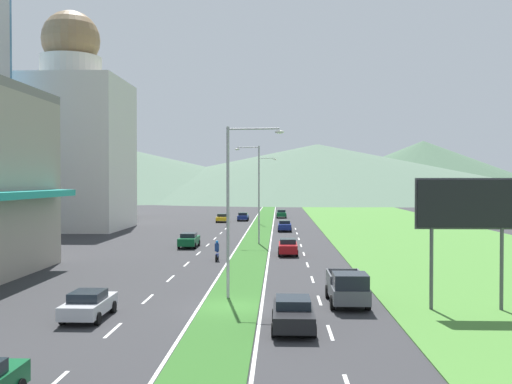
# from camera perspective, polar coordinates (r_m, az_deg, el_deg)

# --- Properties ---
(ground_plane) EXTENTS (600.00, 600.00, 0.00)m
(ground_plane) POSITION_cam_1_polar(r_m,az_deg,el_deg) (33.60, -2.50, -11.04)
(ground_plane) COLOR #2D2D30
(grass_median) EXTENTS (3.20, 240.00, 0.06)m
(grass_median) POSITION_cam_1_polar(r_m,az_deg,el_deg) (93.04, 0.57, -3.22)
(grass_median) COLOR #2D6023
(grass_median) RESTS_ON ground_plane
(grass_verge_right) EXTENTS (24.00, 240.00, 0.06)m
(grass_verge_right) POSITION_cam_1_polar(r_m,az_deg,el_deg) (94.70, 13.14, -3.18)
(grass_verge_right) COLOR #477F33
(grass_verge_right) RESTS_ON ground_plane
(lane_dash_left_1) EXTENTS (0.16, 2.80, 0.01)m
(lane_dash_left_1) POSITION_cam_1_polar(r_m,az_deg,el_deg) (22.70, -18.91, -17.08)
(lane_dash_left_1) COLOR silver
(lane_dash_left_1) RESTS_ON ground_plane
(lane_dash_left_2) EXTENTS (0.16, 2.80, 0.01)m
(lane_dash_left_2) POSITION_cam_1_polar(r_m,az_deg,el_deg) (29.43, -13.59, -12.81)
(lane_dash_left_2) COLOR silver
(lane_dash_left_2) RESTS_ON ground_plane
(lane_dash_left_3) EXTENTS (0.16, 2.80, 0.01)m
(lane_dash_left_3) POSITION_cam_1_polar(r_m,az_deg,el_deg) (36.41, -10.37, -10.10)
(lane_dash_left_3) COLOR silver
(lane_dash_left_3) RESTS_ON ground_plane
(lane_dash_left_4) EXTENTS (0.16, 2.80, 0.01)m
(lane_dash_left_4) POSITION_cam_1_polar(r_m,az_deg,el_deg) (43.52, -8.23, -8.24)
(lane_dash_left_4) COLOR silver
(lane_dash_left_4) RESTS_ON ground_plane
(lane_dash_left_5) EXTENTS (0.16, 2.80, 0.01)m
(lane_dash_left_5) POSITION_cam_1_polar(r_m,az_deg,el_deg) (50.70, -6.70, -6.90)
(lane_dash_left_5) COLOR silver
(lane_dash_left_5) RESTS_ON ground_plane
(lane_dash_left_6) EXTENTS (0.16, 2.80, 0.01)m
(lane_dash_left_6) POSITION_cam_1_polar(r_m,az_deg,el_deg) (57.93, -5.56, -5.90)
(lane_dash_left_6) COLOR silver
(lane_dash_left_6) RESTS_ON ground_plane
(lane_dash_left_7) EXTENTS (0.16, 2.80, 0.01)m
(lane_dash_left_7) POSITION_cam_1_polar(r_m,az_deg,el_deg) (65.19, -4.68, -5.11)
(lane_dash_left_7) COLOR silver
(lane_dash_left_7) RESTS_ON ground_plane
(lane_dash_left_8) EXTENTS (0.16, 2.80, 0.01)m
(lane_dash_left_8) POSITION_cam_1_polar(r_m,az_deg,el_deg) (72.47, -3.97, -4.48)
(lane_dash_left_8) COLOR silver
(lane_dash_left_8) RESTS_ON ground_plane
(lane_dash_left_9) EXTENTS (0.16, 2.80, 0.01)m
(lane_dash_left_9) POSITION_cam_1_polar(r_m,az_deg,el_deg) (79.77, -3.40, -3.97)
(lane_dash_left_9) COLOR silver
(lane_dash_left_9) RESTS_ON ground_plane
(lane_dash_left_10) EXTENTS (0.16, 2.80, 0.01)m
(lane_dash_left_10) POSITION_cam_1_polar(r_m,az_deg,el_deg) (87.08, -2.92, -3.54)
(lane_dash_left_10) COLOR silver
(lane_dash_left_10) RESTS_ON ground_plane
(lane_dash_right_2) EXTENTS (0.16, 2.80, 0.01)m
(lane_dash_right_2) POSITION_cam_1_polar(r_m,az_deg,el_deg) (28.47, 7.15, -13.27)
(lane_dash_right_2) COLOR silver
(lane_dash_right_2) RESTS_ON ground_plane
(lane_dash_right_3) EXTENTS (0.16, 2.80, 0.01)m
(lane_dash_right_3) POSITION_cam_1_polar(r_m,az_deg,el_deg) (35.64, 6.12, -10.33)
(lane_dash_right_3) COLOR silver
(lane_dash_right_3) RESTS_ON ground_plane
(lane_dash_right_4) EXTENTS (0.16, 2.80, 0.01)m
(lane_dash_right_4) POSITION_cam_1_polar(r_m,az_deg,el_deg) (42.87, 5.45, -8.38)
(lane_dash_right_4) COLOR silver
(lane_dash_right_4) RESTS_ON ground_plane
(lane_dash_right_5) EXTENTS (0.16, 2.80, 0.01)m
(lane_dash_right_5) POSITION_cam_1_polar(r_m,az_deg,el_deg) (50.15, 4.98, -6.99)
(lane_dash_right_5) COLOR silver
(lane_dash_right_5) RESTS_ON ground_plane
(lane_dash_right_6) EXTENTS (0.16, 2.80, 0.01)m
(lane_dash_right_6) POSITION_cam_1_polar(r_m,az_deg,el_deg) (57.45, 4.63, -5.95)
(lane_dash_right_6) COLOR silver
(lane_dash_right_6) RESTS_ON ground_plane
(lane_dash_right_7) EXTENTS (0.16, 2.80, 0.01)m
(lane_dash_right_7) POSITION_cam_1_polar(r_m,az_deg,el_deg) (64.76, 4.35, -5.15)
(lane_dash_right_7) COLOR silver
(lane_dash_right_7) RESTS_ON ground_plane
(lane_dash_right_8) EXTENTS (0.16, 2.80, 0.01)m
(lane_dash_right_8) POSITION_cam_1_polar(r_m,az_deg,el_deg) (72.09, 4.14, -4.51)
(lane_dash_right_8) COLOR silver
(lane_dash_right_8) RESTS_ON ground_plane
(lane_dash_right_9) EXTENTS (0.16, 2.80, 0.01)m
(lane_dash_right_9) POSITION_cam_1_polar(r_m,az_deg,el_deg) (79.42, 3.96, -3.99)
(lane_dash_right_9) COLOR silver
(lane_dash_right_9) RESTS_ON ground_plane
(lane_dash_right_10) EXTENTS (0.16, 2.80, 0.01)m
(lane_dash_right_10) POSITION_cam_1_polar(r_m,az_deg,el_deg) (86.76, 3.82, -3.56)
(lane_dash_right_10) COLOR silver
(lane_dash_right_10) RESTS_ON ground_plane
(edge_line_median_left) EXTENTS (0.16, 240.00, 0.01)m
(edge_line_median_left) POSITION_cam_1_polar(r_m,az_deg,el_deg) (93.11, -0.51, -3.24)
(edge_line_median_left) COLOR silver
(edge_line_median_left) RESTS_ON ground_plane
(edge_line_median_right) EXTENTS (0.16, 240.00, 0.01)m
(edge_line_median_right) POSITION_cam_1_polar(r_m,az_deg,el_deg) (93.01, 1.65, -3.24)
(edge_line_median_right) COLOR silver
(edge_line_median_right) RESTS_ON ground_plane
(domed_building) EXTENTS (15.42, 15.42, 31.57)m
(domed_building) POSITION_cam_1_polar(r_m,az_deg,el_deg) (90.24, -17.34, 4.79)
(domed_building) COLOR silver
(domed_building) RESTS_ON ground_plane
(midrise_colored) EXTENTS (16.89, 16.89, 18.81)m
(midrise_colored) POSITION_cam_1_polar(r_m,az_deg,el_deg) (118.21, -16.42, 2.20)
(midrise_colored) COLOR beige
(midrise_colored) RESTS_ON ground_plane
(hill_far_left) EXTENTS (183.57, 183.57, 20.61)m
(hill_far_left) POSITION_cam_1_polar(r_m,az_deg,el_deg) (263.34, -12.22, 1.80)
(hill_far_left) COLOR #516B56
(hill_far_left) RESTS_ON ground_plane
(hill_far_center) EXTENTS (226.08, 226.08, 23.41)m
(hill_far_center) POSITION_cam_1_polar(r_m,az_deg,el_deg) (268.36, 5.92, 2.10)
(hill_far_center) COLOR #516B56
(hill_far_center) RESTS_ON ground_plane
(hill_far_right) EXTENTS (138.40, 138.40, 27.42)m
(hill_far_right) POSITION_cam_1_polar(r_m,az_deg,el_deg) (315.91, 15.78, 2.28)
(hill_far_right) COLOR #47664C
(hill_far_right) RESTS_ON ground_plane
(street_lamp_near) EXTENTS (3.44, 0.50, 10.28)m
(street_lamp_near) POSITION_cam_1_polar(r_m,az_deg,el_deg) (35.29, -2.13, -0.77)
(street_lamp_near) COLOR #99999E
(street_lamp_near) RESTS_ON ground_plane
(street_lamp_mid) EXTENTS (2.78, 0.39, 10.89)m
(street_lamp_mid) POSITION_cam_1_polar(r_m,az_deg,el_deg) (65.40, 0.06, 0.30)
(street_lamp_mid) COLOR #99999E
(street_lamp_mid) RESTS_ON ground_plane
(street_lamp_far) EXTENTS (2.93, 0.28, 10.81)m
(street_lamp_far) POSITION_cam_1_polar(r_m,az_deg,el_deg) (95.50, 0.47, 0.55)
(street_lamp_far) COLOR #99999E
(street_lamp_far) RESTS_ON ground_plane
(billboard_roadside) EXTENTS (5.57, 0.28, 7.21)m
(billboard_roadside) POSITION_cam_1_polar(r_m,az_deg,el_deg) (33.97, 19.65, -1.63)
(billboard_roadside) COLOR #4C4C51
(billboard_roadside) RESTS_ON ground_plane
(car_0) EXTENTS (1.91, 4.06, 1.50)m
(car_0) POSITION_cam_1_polar(r_m,az_deg,el_deg) (82.52, 2.77, -3.26)
(car_0) COLOR navy
(car_0) RESTS_ON ground_plane
(car_2) EXTENTS (1.90, 4.28, 1.53)m
(car_2) POSITION_cam_1_polar(r_m,az_deg,el_deg) (112.00, 2.47, -2.10)
(car_2) COLOR #0C5128
(car_2) RESTS_ON ground_plane
(car_3) EXTENTS (1.96, 4.36, 1.44)m
(car_3) POSITION_cam_1_polar(r_m,az_deg,el_deg) (31.97, -15.80, -10.35)
(car_3) COLOR #B2B2B7
(car_3) RESTS_ON ground_plane
(car_4) EXTENTS (2.03, 4.75, 1.47)m
(car_4) POSITION_cam_1_polar(r_m,az_deg,el_deg) (28.78, 3.59, -11.55)
(car_4) COLOR black
(car_4) RESTS_ON ground_plane
(car_5) EXTENTS (1.91, 4.64, 1.54)m
(car_5) POSITION_cam_1_polar(r_m,az_deg,el_deg) (63.11, -6.47, -4.60)
(car_5) COLOR #0C5128
(car_5) RESTS_ON ground_plane
(car_6) EXTENTS (2.03, 4.44, 1.43)m
(car_6) POSITION_cam_1_polar(r_m,az_deg,el_deg) (100.82, -3.24, -2.49)
(car_6) COLOR yellow
(car_6) RESTS_ON ground_plane
(car_7) EXTENTS (1.87, 4.50, 1.53)m
(car_7) POSITION_cam_1_polar(r_m,az_deg,el_deg) (56.55, 3.09, -5.27)
(car_7) COLOR maroon
(car_7) RESTS_ON ground_plane
(car_8) EXTENTS (1.90, 4.53, 1.46)m
(car_8) POSITION_cam_1_polar(r_m,az_deg,el_deg) (104.08, -1.25, -2.37)
(car_8) COLOR navy
(car_8) RESTS_ON ground_plane
(pickup_truck_0) EXTENTS (2.18, 5.40, 2.00)m
(pickup_truck_0) POSITION_cam_1_polar(r_m,az_deg,el_deg) (34.39, 8.80, -9.10)
(pickup_truck_0) COLOR #515459
(pickup_truck_0) RESTS_ON ground_plane
(motorcycle_rider) EXTENTS (0.36, 2.00, 1.80)m
(motorcycle_rider) POSITION_cam_1_polar(r_m,az_deg,el_deg) (52.45, -3.77, -5.82)
(motorcycle_rider) COLOR black
(motorcycle_rider) RESTS_ON ground_plane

